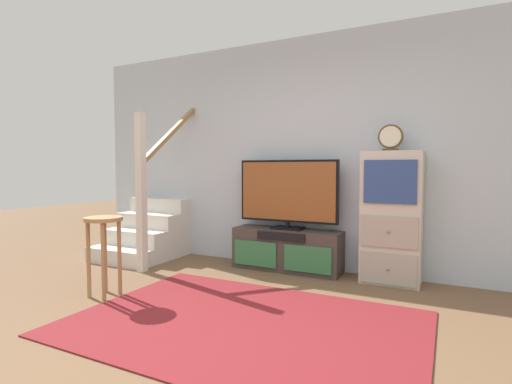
% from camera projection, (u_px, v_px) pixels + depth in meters
% --- Properties ---
extents(ground_plane, '(20.00, 20.00, 0.00)m').
position_uv_depth(ground_plane, '(197.00, 359.00, 2.37)').
color(ground_plane, brown).
extents(back_wall, '(6.40, 0.12, 2.70)m').
position_uv_depth(back_wall, '(320.00, 153.00, 4.48)').
color(back_wall, silver).
rests_on(back_wall, ground_plane).
extents(area_rug, '(2.60, 1.80, 0.01)m').
position_uv_depth(area_rug, '(244.00, 323.00, 2.90)').
color(area_rug, maroon).
rests_on(area_rug, ground_plane).
extents(media_console, '(1.26, 0.38, 0.48)m').
position_uv_depth(media_console, '(287.00, 250.00, 4.44)').
color(media_console, '#423833').
rests_on(media_console, ground_plane).
extents(television, '(1.18, 0.22, 0.80)m').
position_uv_depth(television, '(288.00, 193.00, 4.43)').
color(television, black).
rests_on(television, media_console).
extents(side_cabinet, '(0.58, 0.38, 1.35)m').
position_uv_depth(side_cabinet, '(391.00, 218.00, 3.92)').
color(side_cabinet, beige).
rests_on(side_cabinet, ground_plane).
extents(desk_clock, '(0.24, 0.08, 0.27)m').
position_uv_depth(desk_clock, '(391.00, 138.00, 3.87)').
color(desk_clock, '#4C3823').
rests_on(desk_clock, side_cabinet).
extents(staircase, '(1.00, 1.36, 2.20)m').
position_uv_depth(staircase, '(157.00, 227.00, 5.31)').
color(staircase, silver).
rests_on(staircase, ground_plane).
extents(bar_stool_near, '(0.34, 0.34, 0.73)m').
position_uv_depth(bar_stool_near, '(104.00, 238.00, 3.52)').
color(bar_stool_near, '#A37A4C').
rests_on(bar_stool_near, ground_plane).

